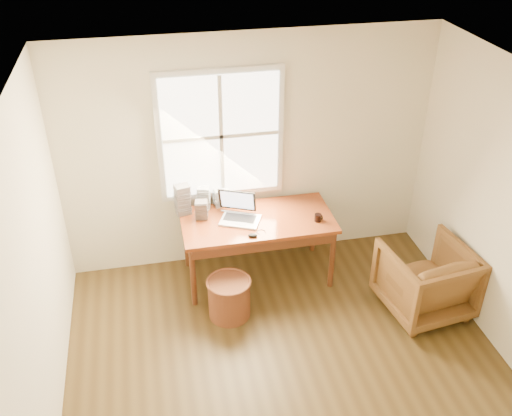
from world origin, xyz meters
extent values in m
cube|color=#4C381A|center=(0.00, 0.00, -0.01)|extent=(4.00, 4.50, 0.02)
cube|color=white|center=(0.00, 0.00, 2.61)|extent=(4.00, 4.50, 0.02)
cube|color=#ECE4C8|center=(0.00, 2.26, 1.30)|extent=(4.00, 0.02, 2.60)
cube|color=#ECE4C8|center=(-2.01, 0.00, 1.30)|extent=(0.02, 4.50, 2.60)
cube|color=silver|center=(-0.30, 2.22, 1.55)|extent=(1.32, 0.05, 1.42)
cube|color=white|center=(-0.30, 2.19, 1.55)|extent=(1.20, 0.02, 1.30)
cube|color=silver|center=(-0.30, 2.18, 1.55)|extent=(0.04, 0.02, 1.30)
cube|color=silver|center=(-0.30, 2.18, 1.55)|extent=(1.20, 0.02, 0.04)
cube|color=brown|center=(0.00, 1.80, 0.73)|extent=(1.60, 0.80, 0.04)
imported|color=brown|center=(1.55, 0.92, 0.37)|extent=(0.90, 0.92, 0.75)
cylinder|color=brown|center=(-0.41, 1.23, 0.21)|extent=(0.49, 0.49, 0.42)
ellipsoid|color=black|center=(-0.11, 1.48, 0.77)|extent=(0.11, 0.08, 0.03)
cylinder|color=black|center=(0.61, 1.63, 0.79)|extent=(0.08, 0.08, 0.08)
cube|color=silver|center=(-0.52, 2.14, 0.88)|extent=(0.15, 0.14, 0.25)
cube|color=#25262A|center=(-0.57, 1.94, 0.85)|extent=(0.14, 0.13, 0.20)
cube|color=#A6A5B3|center=(-0.75, 2.07, 0.92)|extent=(0.17, 0.16, 0.34)
cube|color=silver|center=(-0.33, 2.16, 0.85)|extent=(0.18, 0.16, 0.20)
camera|label=1|loc=(-1.04, -3.13, 4.01)|focal=40.00mm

